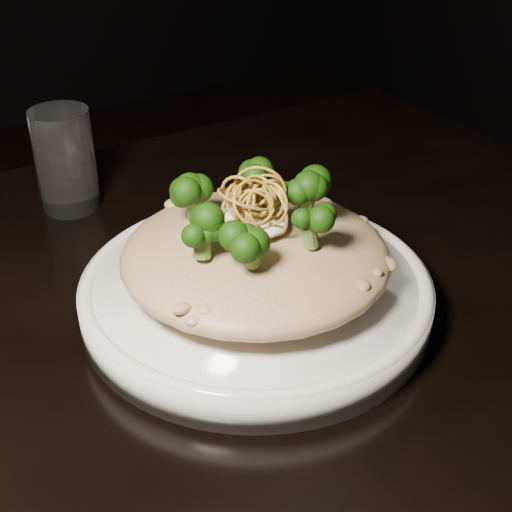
{
  "coord_description": "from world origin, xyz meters",
  "views": [
    {
      "loc": [
        -0.2,
        -0.44,
        1.13
      ],
      "look_at": [
        0.07,
        -0.01,
        0.81
      ],
      "focal_mm": 50.0,
      "sensor_mm": 36.0,
      "label": 1
    }
  ],
  "objects": [
    {
      "name": "shallots",
      "position": [
        0.07,
        -0.01,
        0.87
      ],
      "size": [
        0.06,
        0.06,
        0.04
      ],
      "primitive_type": null,
      "color": "brown",
      "rests_on": "cheese"
    },
    {
      "name": "risotto",
      "position": [
        0.07,
        -0.01,
        0.81
      ],
      "size": [
        0.23,
        0.23,
        0.05
      ],
      "primitive_type": "ellipsoid",
      "color": "brown",
      "rests_on": "plate"
    },
    {
      "name": "plate",
      "position": [
        0.07,
        -0.01,
        0.77
      ],
      "size": [
        0.31,
        0.31,
        0.03
      ],
      "primitive_type": "cylinder",
      "color": "white",
      "rests_on": "table"
    },
    {
      "name": "broccoli",
      "position": [
        0.07,
        -0.01,
        0.86
      ],
      "size": [
        0.13,
        0.13,
        0.05
      ],
      "primitive_type": null,
      "color": "black",
      "rests_on": "risotto"
    },
    {
      "name": "cheese",
      "position": [
        0.07,
        -0.01,
        0.84
      ],
      "size": [
        0.06,
        0.06,
        0.02
      ],
      "primitive_type": "ellipsoid",
      "color": "white",
      "rests_on": "risotto"
    },
    {
      "name": "drinking_glass",
      "position": [
        -0.0,
        0.27,
        0.81
      ],
      "size": [
        0.07,
        0.07,
        0.11
      ],
      "primitive_type": "cylinder",
      "rotation": [
        0.0,
        0.0,
        -0.03
      ],
      "color": "silver",
      "rests_on": "table"
    },
    {
      "name": "table",
      "position": [
        0.0,
        0.0,
        0.67
      ],
      "size": [
        1.1,
        0.8,
        0.75
      ],
      "color": "black",
      "rests_on": "ground"
    }
  ]
}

